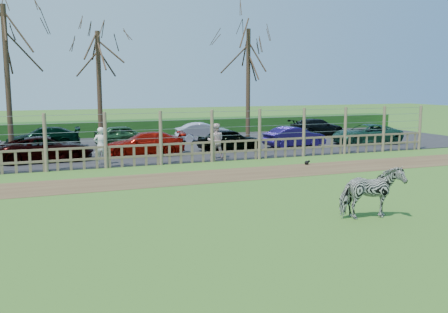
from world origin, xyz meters
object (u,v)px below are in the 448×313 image
object	(u,v)px
tree_left	(5,44)
car_5	(294,137)
car_11	(204,132)
car_4	(229,140)
car_10	(124,135)
car_9	(43,138)
car_3	(145,144)
zebra	(372,193)
tree_right	(248,58)
car_6	(366,134)
car_13	(317,127)
visitor_b	(216,141)
tree_mid	(98,62)
car_2	(47,149)
visitor_a	(101,146)
crow	(307,163)

from	to	relation	value
tree_left	car_5	bearing A→B (deg)	-4.92
car_11	car_4	bearing A→B (deg)	-175.06
car_10	car_9	bearing A→B (deg)	85.21
car_3	car_4	bearing A→B (deg)	99.63
zebra	car_5	bearing A→B (deg)	-14.70
zebra	car_4	size ratio (longest dim) A/B	0.50
car_4	car_10	xyz separation A→B (m)	(-5.05, 4.53, 0.00)
tree_right	car_6	size ratio (longest dim) A/B	1.70
car_6	car_13	size ratio (longest dim) A/B	1.04
tree_left	visitor_b	distance (m)	11.21
tree_mid	car_3	bearing A→B (deg)	-51.20
car_2	car_5	distance (m)	13.62
visitor_a	car_13	bearing A→B (deg)	-149.63
tree_mid	visitor_b	distance (m)	7.89
car_2	visitor_b	bearing A→B (deg)	-106.10
crow	car_2	bearing A→B (deg)	154.87
car_3	car_10	size ratio (longest dim) A/B	1.17
car_6	car_5	bearing A→B (deg)	-85.32
tree_left	car_6	distance (m)	20.85
car_11	tree_mid	bearing A→B (deg)	114.50
tree_right	car_5	xyz separation A→B (m)	(1.73, -2.81, -4.60)
visitor_b	car_6	xyz separation A→B (m)	(10.69, 2.24, -0.26)
tree_left	car_13	xyz separation A→B (m)	(19.91, 3.85, -4.98)
car_9	visitor_a	bearing A→B (deg)	21.71
tree_mid	car_5	bearing A→B (deg)	-12.15
tree_left	car_4	world-z (taller)	tree_left
zebra	tree_mid	bearing A→B (deg)	23.82
tree_mid	car_6	xyz separation A→B (m)	(15.70, -2.39, -4.23)
visitor_b	car_11	world-z (taller)	visitor_b
tree_mid	tree_left	bearing A→B (deg)	-167.47
car_10	car_13	world-z (taller)	same
tree_right	car_9	world-z (taller)	tree_right
car_4	car_10	size ratio (longest dim) A/B	1.00
zebra	car_9	xyz separation A→B (m)	(-8.19, 19.10, -0.10)
tree_left	zebra	distance (m)	19.04
tree_left	car_3	xyz separation A→B (m)	(6.41, -1.37, -4.98)
zebra	car_3	size ratio (longest dim) A/B	0.42
visitor_b	car_13	world-z (taller)	visitor_b
car_2	car_9	world-z (taller)	same
crow	car_5	world-z (taller)	car_5
car_4	car_13	world-z (taller)	same
car_3	car_11	world-z (taller)	same
tree_left	visitor_b	xyz separation A→B (m)	(9.51, -3.63, -4.71)
car_2	tree_mid	bearing A→B (deg)	-49.43
car_6	car_13	bearing A→B (deg)	-171.28
zebra	car_11	world-z (taller)	zebra
tree_mid	tree_right	xyz separation A→B (m)	(9.00, 0.50, 0.37)
zebra	visitor_b	bearing A→B (deg)	7.42
visitor_b	car_11	size ratio (longest dim) A/B	0.47
tree_left	car_13	distance (m)	20.88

